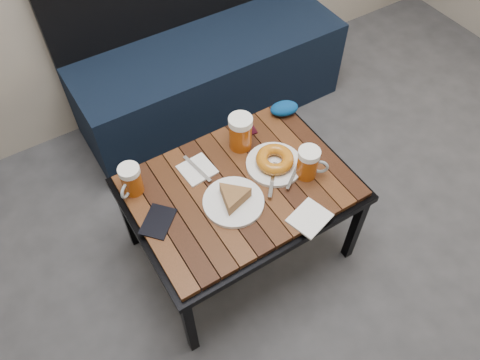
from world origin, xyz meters
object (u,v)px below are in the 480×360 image
cafe_table (240,191)px  passport_navy (158,221)px  plate_pie (233,199)px  knit_pouch (284,108)px  plate_bagel (275,162)px  passport_burgundy (243,126)px  beer_mug_centre (241,132)px  beer_mug_left (131,180)px  bench (207,70)px  beer_mug_right (308,163)px

cafe_table → passport_navy: bearing=177.9°
plate_pie → knit_pouch: plate_pie is taller
plate_bagel → passport_burgundy: size_ratio=2.40×
beer_mug_centre → plate_bagel: beer_mug_centre is taller
passport_burgundy → knit_pouch: bearing=3.0°
beer_mug_centre → passport_burgundy: bearing=21.5°
plate_bagel → cafe_table: bearing=-177.3°
beer_mug_left → plate_pie: (0.28, -0.24, -0.04)m
plate_bagel → knit_pouch: bearing=47.8°
bench → beer_mug_centre: (-0.23, -0.70, 0.28)m
beer_mug_centre → beer_mug_left: bearing=146.9°
plate_pie → knit_pouch: size_ratio=1.84×
cafe_table → plate_bagel: bearing=2.7°
plate_pie → passport_navy: plate_pie is taller
plate_bagel → beer_mug_left: bearing=160.9°
beer_mug_right → beer_mug_centre: bearing=158.6°
beer_mug_right → passport_navy: bearing=-148.8°
bench → beer_mug_right: bench is taller
cafe_table → plate_bagel: size_ratio=3.07×
beer_mug_left → passport_burgundy: beer_mug_left is taller
beer_mug_left → plate_bagel: size_ratio=0.46×
knit_pouch → cafe_table: bearing=-147.8°
beer_mug_right → knit_pouch: (0.12, 0.32, -0.04)m
plate_pie → passport_burgundy: 0.39m
bench → knit_pouch: (0.02, -0.64, 0.23)m
plate_bagel → bench: bearing=78.6°
plate_bagel → passport_burgundy: (0.01, 0.24, -0.02)m
beer_mug_centre → passport_navy: 0.47m
beer_mug_right → knit_pouch: bearing=111.1°
plate_bagel → passport_burgundy: 0.24m
cafe_table → plate_pie: 0.11m
bench → plate_bagel: size_ratio=5.11×
beer_mug_centre → passport_burgundy: beer_mug_centre is taller
beer_mug_left → plate_bagel: (0.51, -0.18, -0.04)m
passport_burgundy → knit_pouch: knit_pouch is taller
bench → knit_pouch: size_ratio=11.52×
beer_mug_right → knit_pouch: 0.34m
beer_mug_left → beer_mug_right: beer_mug_right is taller
cafe_table → passport_navy: size_ratio=6.26×
beer_mug_right → passport_navy: (-0.58, 0.10, -0.06)m
bench → passport_burgundy: size_ratio=12.26×
bench → beer_mug_right: (-0.09, -0.96, 0.27)m
beer_mug_centre → plate_pie: 0.29m
plate_pie → plate_bagel: (0.23, 0.07, 0.00)m
plate_pie → cafe_table: bearing=42.4°
plate_pie → passport_navy: (-0.27, 0.07, -0.02)m
bench → beer_mug_right: size_ratio=10.53×
bench → plate_bagel: (-0.17, -0.86, 0.22)m
beer_mug_left → passport_navy: size_ratio=0.94×
beer_mug_centre → passport_navy: bearing=168.5°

